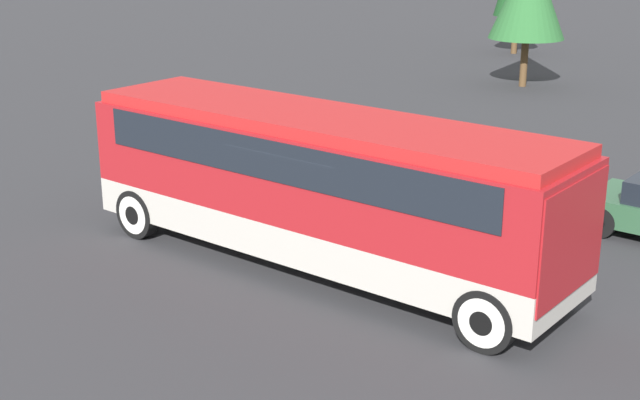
# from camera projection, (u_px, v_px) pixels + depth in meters

# --- Properties ---
(ground_plane) EXTENTS (120.00, 120.00, 0.00)m
(ground_plane) POSITION_uv_depth(u_px,v_px,m) (320.00, 266.00, 17.25)
(ground_plane) COLOR #2D2D30
(tour_bus) EXTENTS (10.02, 2.54, 3.01)m
(tour_bus) POSITION_uv_depth(u_px,v_px,m) (324.00, 178.00, 16.63)
(tour_bus) COLOR #B7B2A8
(tour_bus) RESTS_ON ground_plane
(parked_car_near) EXTENTS (4.17, 1.95, 1.32)m
(parked_car_near) POSITION_uv_depth(u_px,v_px,m) (417.00, 154.00, 22.62)
(parked_car_near) COLOR silver
(parked_car_near) RESTS_ON ground_plane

